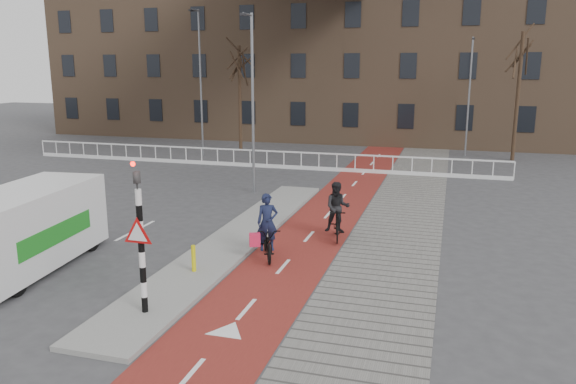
# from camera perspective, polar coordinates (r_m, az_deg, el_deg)

# --- Properties ---
(ground) EXTENTS (120.00, 120.00, 0.00)m
(ground) POSITION_cam_1_polar(r_m,az_deg,el_deg) (14.97, -8.34, -9.52)
(ground) COLOR #38383A
(ground) RESTS_ON ground
(bike_lane) EXTENTS (2.50, 60.00, 0.01)m
(bike_lane) POSITION_cam_1_polar(r_m,az_deg,el_deg) (23.65, 5.13, -1.08)
(bike_lane) COLOR maroon
(bike_lane) RESTS_ON ground
(sidewalk) EXTENTS (3.00, 60.00, 0.01)m
(sidewalk) POSITION_cam_1_polar(r_m,az_deg,el_deg) (23.29, 11.90, -1.52)
(sidewalk) COLOR slate
(sidewalk) RESTS_ON ground
(curb_island) EXTENTS (1.80, 16.00, 0.12)m
(curb_island) POSITION_cam_1_polar(r_m,az_deg,el_deg) (18.67, -5.20, -4.69)
(curb_island) COLOR gray
(curb_island) RESTS_ON ground
(traffic_signal) EXTENTS (0.80, 0.80, 3.68)m
(traffic_signal) POSITION_cam_1_polar(r_m,az_deg,el_deg) (12.90, -14.80, -4.12)
(traffic_signal) COLOR black
(traffic_signal) RESTS_ON curb_island
(bollard) EXTENTS (0.12, 0.12, 0.74)m
(bollard) POSITION_cam_1_polar(r_m,az_deg,el_deg) (15.64, -9.57, -6.66)
(bollard) COLOR #D5C90B
(bollard) RESTS_ON curb_island
(cyclist_near) EXTENTS (1.36, 1.98, 1.96)m
(cyclist_near) POSITION_cam_1_polar(r_m,az_deg,el_deg) (16.73, -2.11, -4.54)
(cyclist_near) COLOR black
(cyclist_near) RESTS_ON bike_lane
(cyclist_far) EXTENTS (0.94, 1.86, 1.93)m
(cyclist_far) POSITION_cam_1_polar(r_m,az_deg,el_deg) (18.53, 5.02, -2.41)
(cyclist_far) COLOR black
(cyclist_far) RESTS_ON bike_lane
(van) EXTENTS (2.63, 5.47, 2.27)m
(van) POSITION_cam_1_polar(r_m,az_deg,el_deg) (17.35, -25.20, -3.33)
(van) COLOR silver
(van) RESTS_ON ground
(railing) EXTENTS (28.00, 0.10, 0.99)m
(railing) POSITION_cam_1_polar(r_m,az_deg,el_deg) (31.94, -3.86, 3.12)
(railing) COLOR silver
(railing) RESTS_ON ground
(townhouse_row) EXTENTS (46.00, 10.00, 15.90)m
(townhouse_row) POSITION_cam_1_polar(r_m,az_deg,el_deg) (45.48, 5.23, 15.45)
(townhouse_row) COLOR #7F6047
(townhouse_row) RESTS_ON ground
(tree_mid) EXTENTS (0.23, 0.23, 6.88)m
(tree_mid) POSITION_cam_1_polar(r_m,az_deg,el_deg) (37.70, -4.91, 9.37)
(tree_mid) COLOR black
(tree_mid) RESTS_ON ground
(tree_right) EXTENTS (0.22, 0.22, 7.55)m
(tree_right) POSITION_cam_1_polar(r_m,az_deg,el_deg) (36.34, 22.30, 8.88)
(tree_right) COLOR black
(tree_right) RESTS_ON ground
(streetlight_near) EXTENTS (0.12, 0.12, 7.81)m
(streetlight_near) POSITION_cam_1_polar(r_m,az_deg,el_deg) (24.93, -3.59, 8.74)
(streetlight_near) COLOR slate
(streetlight_near) RESTS_ON ground
(streetlight_left) EXTENTS (0.12, 0.12, 8.94)m
(streetlight_left) POSITION_cam_1_polar(r_m,az_deg,el_deg) (35.97, -8.85, 10.75)
(streetlight_left) COLOR slate
(streetlight_left) RESTS_ON ground
(streetlight_right) EXTENTS (0.12, 0.12, 7.32)m
(streetlight_right) POSITION_cam_1_polar(r_m,az_deg,el_deg) (37.10, 17.90, 9.10)
(streetlight_right) COLOR slate
(streetlight_right) RESTS_ON ground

